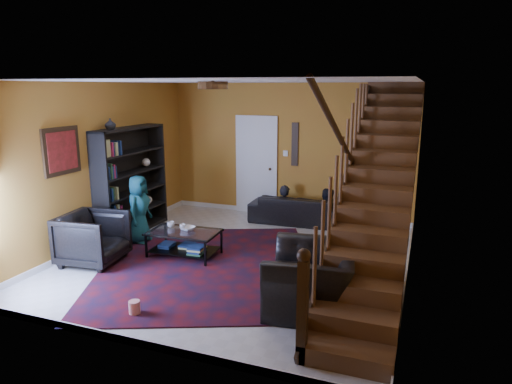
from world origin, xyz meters
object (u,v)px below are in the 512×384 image
at_px(armchair_right, 311,279).
at_px(coffee_table, 184,242).
at_px(sofa, 298,209).
at_px(armchair_left, 93,239).
at_px(bookshelf, 132,183).

distance_m(armchair_right, coffee_table, 2.59).
bearing_deg(sofa, coffee_table, 61.62).
bearing_deg(armchair_left, coffee_table, -63.12).
height_order(armchair_right, coffee_table, armchair_right).
relative_size(bookshelf, armchair_right, 1.66).
xyz_separation_m(sofa, coffee_table, (-1.24, -2.50, -0.04)).
bearing_deg(bookshelf, armchair_left, -77.23).
bearing_deg(armchair_right, sofa, -169.99).
bearing_deg(armchair_right, bookshelf, -122.94).
bearing_deg(sofa, armchair_left, 51.51).
distance_m(sofa, coffee_table, 2.79).
height_order(sofa, armchair_left, armchair_left).
height_order(bookshelf, coffee_table, bookshelf).
bearing_deg(bookshelf, coffee_table, -27.48).
xyz_separation_m(armchair_right, coffee_table, (-2.37, 1.03, -0.15)).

